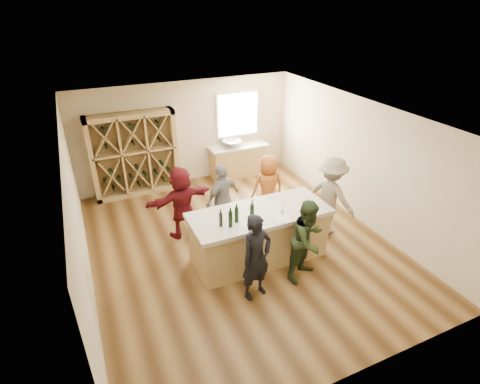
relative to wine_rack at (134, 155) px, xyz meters
name	(u,v)px	position (x,y,z in m)	size (l,w,h in m)	color
floor	(240,246)	(1.50, -3.27, -1.15)	(6.00, 7.00, 0.10)	brown
ceiling	(240,114)	(1.50, -3.27, 1.75)	(6.00, 7.00, 0.10)	white
wall_back	(186,132)	(1.50, 0.28, 0.30)	(6.00, 0.10, 2.80)	beige
wall_front	(359,308)	(1.50, -6.82, 0.30)	(6.00, 0.10, 2.80)	beige
wall_left	(74,220)	(-1.55, -3.27, 0.30)	(0.10, 7.00, 2.80)	beige
wall_right	(362,161)	(4.55, -3.27, 0.30)	(0.10, 7.00, 2.80)	beige
window_frame	(238,114)	(3.00, 0.20, 0.65)	(1.30, 0.06, 1.30)	white
window_pane	(238,115)	(3.00, 0.17, 0.65)	(1.18, 0.01, 1.18)	white
wine_rack	(134,155)	(0.00, 0.00, 0.00)	(2.20, 0.45, 2.20)	tan
back_counter_base	(238,161)	(2.90, -0.07, -0.67)	(1.60, 0.58, 0.86)	tan
back_counter_top	(238,146)	(2.90, -0.07, -0.21)	(1.70, 0.62, 0.06)	#BDB09B
sink	(232,143)	(2.70, -0.07, -0.09)	(0.54, 0.54, 0.19)	silver
faucet	(229,140)	(2.70, 0.11, -0.03)	(0.02, 0.02, 0.30)	silver
tasting_counter_base	(259,237)	(1.67, -3.84, -0.60)	(2.60, 1.00, 1.00)	tan
tasting_counter_top	(260,214)	(1.67, -3.84, -0.06)	(2.72, 1.12, 0.08)	#BDB09B
wine_bottle_a	(221,220)	(0.81, -3.99, 0.11)	(0.07, 0.07, 0.27)	black
wine_bottle_b	(230,219)	(0.96, -4.08, 0.14)	(0.08, 0.08, 0.31)	black
wine_bottle_c	(237,215)	(1.12, -3.98, 0.13)	(0.07, 0.07, 0.30)	black
wine_bottle_e	(252,212)	(1.41, -4.03, 0.14)	(0.08, 0.08, 0.32)	black
wine_glass_a	(254,223)	(1.33, -4.26, 0.07)	(0.07, 0.07, 0.17)	white
wine_glass_b	(283,217)	(1.89, -4.32, 0.07)	(0.06, 0.06, 0.17)	white
wine_glass_c	(301,212)	(2.31, -4.28, 0.07)	(0.06, 0.06, 0.17)	white
wine_glass_d	(282,207)	(2.07, -3.99, 0.07)	(0.07, 0.07, 0.17)	white
wine_glass_e	(310,203)	(2.65, -4.05, 0.06)	(0.06, 0.06, 0.16)	white
tasting_menu_a	(250,226)	(1.29, -4.20, -0.02)	(0.25, 0.33, 0.00)	white
tasting_menu_b	(282,218)	(1.94, -4.22, -0.02)	(0.23, 0.31, 0.00)	white
tasting_menu_c	(308,211)	(2.53, -4.18, -0.02)	(0.23, 0.32, 0.00)	white
person_near_left	(256,258)	(1.14, -4.77, -0.28)	(0.59, 0.43, 1.63)	black
person_near_right	(308,240)	(2.23, -4.68, -0.30)	(0.78, 0.43, 1.60)	#263319
person_server	(331,196)	(3.51, -3.60, -0.21)	(1.15, 0.54, 1.79)	gray
person_far_mid	(223,198)	(1.41, -2.58, -0.30)	(0.93, 0.48, 1.59)	slate
person_far_right	(268,188)	(2.55, -2.53, -0.31)	(0.78, 0.51, 1.59)	#994C19
person_far_left	(182,202)	(0.53, -2.40, -0.29)	(1.51, 0.54, 1.63)	#590F14
wine_glass_f	(253,204)	(1.62, -3.64, 0.07)	(0.07, 0.07, 0.18)	white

